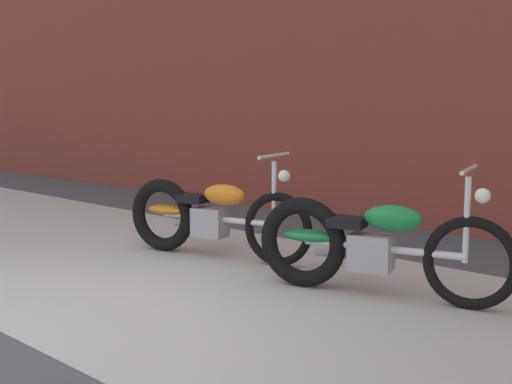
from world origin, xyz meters
name	(u,v)px	position (x,y,z in m)	size (l,w,h in m)	color
ground_plane	(5,334)	(0.00, 0.00, 0.00)	(80.00, 80.00, 0.00)	#47474C
sidewalk_slab	(205,279)	(0.00, 1.75, 0.00)	(36.00, 3.50, 0.01)	#B2ADA3
motorcycle_orange	(203,216)	(-0.64, 2.33, 0.40)	(1.97, 0.73, 1.03)	black
motorcycle_green	(362,244)	(1.20, 2.28, 0.40)	(1.96, 0.77, 1.03)	black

